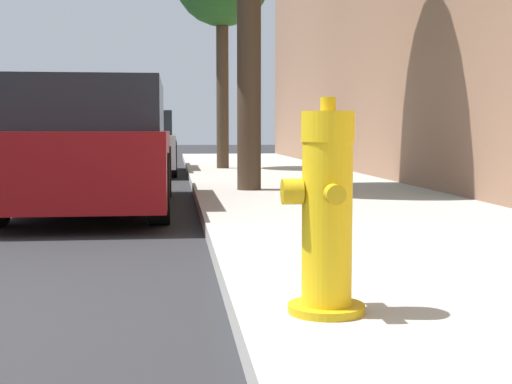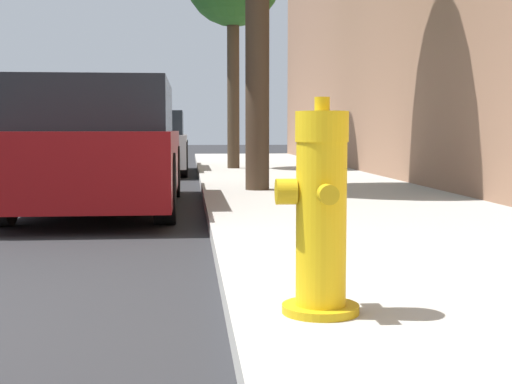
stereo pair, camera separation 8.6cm
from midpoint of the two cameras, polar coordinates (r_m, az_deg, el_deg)
fire_hydrant at (r=2.95m, az=6.01°, el=-1.88°), size 0.35×0.35×0.89m
parked_car_near at (r=8.10m, az=-12.00°, el=3.45°), size 1.70×4.45×1.41m
parked_car_mid at (r=14.66m, az=-8.72°, el=3.88°), size 1.73×4.11×1.26m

